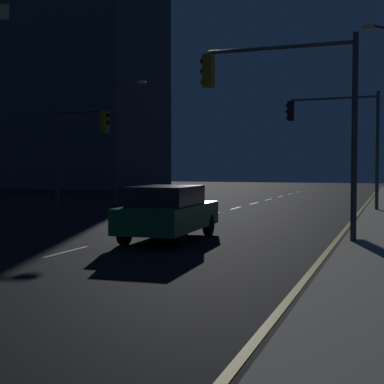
% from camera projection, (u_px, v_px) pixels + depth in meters
% --- Properties ---
extents(ground_plane, '(112.00, 112.00, 0.00)m').
position_uv_depth(ground_plane, '(185.00, 221.00, 22.24)').
color(ground_plane, black).
rests_on(ground_plane, ground).
extents(lane_markings_center, '(0.14, 50.00, 0.01)m').
position_uv_depth(lane_markings_center, '(212.00, 214.00, 25.53)').
color(lane_markings_center, silver).
rests_on(lane_markings_center, ground).
extents(lane_edge_line, '(0.14, 53.00, 0.01)m').
position_uv_depth(lane_edge_line, '(357.00, 215.00, 24.90)').
color(lane_edge_line, gold).
rests_on(lane_edge_line, ground).
extents(car, '(2.01, 4.48, 1.57)m').
position_uv_depth(car, '(168.00, 212.00, 16.61)').
color(car, '#14592D').
rests_on(car, ground).
extents(traffic_light_far_left, '(4.41, 0.53, 5.48)m').
position_uv_depth(traffic_light_far_left, '(336.00, 127.00, 27.17)').
color(traffic_light_far_left, '#4C4C51').
rests_on(traffic_light_far_left, sidewalk_right).
extents(traffic_light_overhead_east, '(3.00, 0.61, 4.83)m').
position_uv_depth(traffic_light_overhead_east, '(80.00, 139.00, 25.58)').
color(traffic_light_overhead_east, '#38383D').
rests_on(traffic_light_overhead_east, ground).
extents(traffic_light_near_right, '(4.43, 0.35, 5.52)m').
position_uv_depth(traffic_light_near_right, '(284.00, 97.00, 15.80)').
color(traffic_light_near_right, '#38383D').
rests_on(traffic_light_near_right, sidewalk_right).
extents(street_lamp_mid_block, '(2.03, 0.36, 6.87)m').
position_uv_depth(street_lamp_mid_block, '(120.00, 129.00, 31.30)').
color(street_lamp_mid_block, '#38383D').
rests_on(street_lamp_mid_block, ground).
extents(building_distant, '(24.16, 13.28, 24.73)m').
position_uv_depth(building_distant, '(43.00, 71.00, 61.11)').
color(building_distant, '#3D424C').
rests_on(building_distant, ground).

